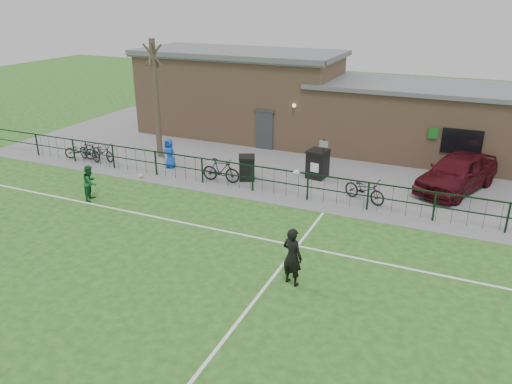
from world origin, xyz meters
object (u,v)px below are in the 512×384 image
at_px(bicycle_c, 103,151).
at_px(bicycle_e, 365,190).
at_px(bicycle_a, 80,151).
at_px(bicycle_b, 89,151).
at_px(spectator_child, 169,153).
at_px(sign_post, 323,160).
at_px(bare_tree, 156,100).
at_px(wheelie_bin_right, 318,165).
at_px(wheelie_bin_left, 247,169).
at_px(outfield_player, 90,183).
at_px(car_maroon, 457,172).
at_px(bicycle_d, 221,170).
at_px(ball_ground, 141,176).

distance_m(bicycle_c, bicycle_e, 13.49).
distance_m(bicycle_a, bicycle_b, 0.69).
bearing_deg(spectator_child, sign_post, 14.48).
bearing_deg(bicycle_b, bicycle_a, 99.51).
relative_size(sign_post, bicycle_c, 1.15).
xyz_separation_m(bare_tree, sign_post, (8.90, -0.09, -1.98)).
bearing_deg(wheelie_bin_right, bicycle_c, -161.84).
relative_size(wheelie_bin_left, bicycle_b, 0.62).
relative_size(bicycle_b, bicycle_e, 0.87).
relative_size(wheelie_bin_right, spectator_child, 0.85).
bearing_deg(wheelie_bin_left, bicycle_e, -28.78).
relative_size(wheelie_bin_right, bicycle_a, 0.73).
xyz_separation_m(spectator_child, outfield_player, (-0.77, -4.74, -0.00)).
bearing_deg(wheelie_bin_left, bicycle_c, 158.33).
bearing_deg(spectator_child, car_maroon, 15.97).
bearing_deg(bicycle_e, bicycle_d, 116.37).
bearing_deg(sign_post, outfield_player, -143.69).
bearing_deg(spectator_child, bicycle_b, -165.43).
relative_size(wheelie_bin_left, bicycle_a, 0.62).
distance_m(bicycle_a, bicycle_e, 14.73).
xyz_separation_m(bicycle_d, outfield_player, (-3.98, -4.03, 0.18)).
relative_size(bicycle_a, bicycle_e, 0.87).
bearing_deg(bicycle_e, wheelie_bin_right, 76.23).
distance_m(spectator_child, ball_ground, 1.96).
relative_size(wheelie_bin_left, spectator_child, 0.71).
bearing_deg(bicycle_c, outfield_player, -128.96).
height_order(sign_post, car_maroon, sign_post).
bearing_deg(wheelie_bin_right, car_maroon, 16.26).
height_order(bicycle_d, ball_ground, bicycle_d).
xyz_separation_m(car_maroon, bicycle_a, (-18.08, -3.28, -0.38)).
bearing_deg(wheelie_bin_right, bare_tree, -170.41).
bearing_deg(spectator_child, bicycle_a, -167.28).
distance_m(bare_tree, car_maroon, 14.76).
bearing_deg(car_maroon, bare_tree, -152.83).
distance_m(wheelie_bin_right, sign_post, 0.66).
bearing_deg(bicycle_c, wheelie_bin_right, -63.18).
bearing_deg(bicycle_d, ball_ground, 102.81).
xyz_separation_m(sign_post, bicycle_a, (-12.44, -1.96, -0.56)).
bearing_deg(bicycle_b, sign_post, -66.58).
distance_m(wheelie_bin_right, bicycle_b, 11.65).
height_order(wheelie_bin_left, outfield_player, outfield_player).
relative_size(wheelie_bin_left, bicycle_c, 0.60).
relative_size(wheelie_bin_left, ball_ground, 4.75).
distance_m(wheelie_bin_left, bicycle_a, 9.23).
bearing_deg(sign_post, car_maroon, 13.10).
xyz_separation_m(bicycle_c, spectator_child, (3.80, 0.38, 0.27)).
distance_m(car_maroon, bicycle_b, 17.72).
bearing_deg(bare_tree, bicycle_e, -8.47).
xyz_separation_m(bare_tree, car_maroon, (14.55, 1.23, -2.16)).
bearing_deg(car_maroon, bicycle_b, -146.83).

